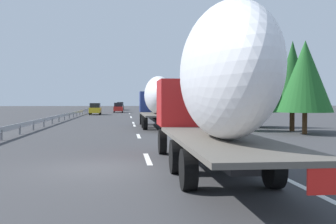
{
  "coord_description": "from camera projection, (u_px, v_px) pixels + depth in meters",
  "views": [
    {
      "loc": [
        -13.66,
        -0.93,
        2.22
      ],
      "look_at": [
        16.34,
        -4.11,
        1.41
      ],
      "focal_mm": 43.89,
      "sensor_mm": 36.0,
      "label": 1
    }
  ],
  "objects": [
    {
      "name": "ground_plane",
      "position": [
        117.0,
        118.0,
        53.31
      ],
      "size": [
        260.0,
        260.0,
        0.0
      ],
      "primitive_type": "plane",
      "color": "#38383A"
    },
    {
      "name": "lane_stripe_0",
      "position": [
        148.0,
        159.0,
        15.72
      ],
      "size": [
        3.2,
        0.2,
        0.01
      ],
      "primitive_type": "cube",
      "color": "white",
      "rests_on": "ground_plane"
    },
    {
      "name": "lane_stripe_1",
      "position": [
        139.0,
        136.0,
        25.91
      ],
      "size": [
        3.2,
        0.2,
        0.01
      ],
      "primitive_type": "cube",
      "color": "white",
      "rests_on": "ground_plane"
    },
    {
      "name": "lane_stripe_2",
      "position": [
        134.0,
        126.0,
        37.07
      ],
      "size": [
        3.2,
        0.2,
        0.01
      ],
      "primitive_type": "cube",
      "color": "white",
      "rests_on": "ground_plane"
    },
    {
      "name": "lane_stripe_3",
      "position": [
        133.0,
        123.0,
        41.66
      ],
      "size": [
        3.2,
        0.2,
        0.01
      ],
      "primitive_type": "cube",
      "color": "white",
      "rests_on": "ground_plane"
    },
    {
      "name": "lane_stripe_4",
      "position": [
        131.0,
        118.0,
        54.97
      ],
      "size": [
        3.2,
        0.2,
        0.01
      ],
      "primitive_type": "cube",
      "color": "white",
      "rests_on": "ground_plane"
    },
    {
      "name": "lane_stripe_5",
      "position": [
        131.0,
        117.0,
        57.87
      ],
      "size": [
        3.2,
        0.2,
        0.01
      ],
      "primitive_type": "cube",
      "color": "white",
      "rests_on": "ground_plane"
    },
    {
      "name": "lane_stripe_6",
      "position": [
        130.0,
        114.0,
        72.29
      ],
      "size": [
        3.2,
        0.2,
        0.01
      ],
      "primitive_type": "cube",
      "color": "white",
      "rests_on": "ground_plane"
    },
    {
      "name": "edge_line_right",
      "position": [
        157.0,
        116.0,
        58.86
      ],
      "size": [
        110.0,
        0.2,
        0.01
      ],
      "primitive_type": "cube",
      "color": "white",
      "rests_on": "ground_plane"
    },
    {
      "name": "truck_lead",
      "position": [
        157.0,
        99.0,
        33.88
      ],
      "size": [
        12.94,
        2.55,
        4.19
      ],
      "color": "navy",
      "rests_on": "ground_plane"
    },
    {
      "name": "truck_trailing",
      "position": [
        215.0,
        86.0,
        12.24
      ],
      "size": [
        12.92,
        2.55,
        4.82
      ],
      "color": "#B21919",
      "rests_on": "ground_plane"
    },
    {
      "name": "car_silver_hatch",
      "position": [
        119.0,
        107.0,
        95.94
      ],
      "size": [
        4.5,
        1.79,
        1.79
      ],
      "color": "#ADB2B7",
      "rests_on": "ground_plane"
    },
    {
      "name": "car_black_suv",
      "position": [
        120.0,
        106.0,
        104.94
      ],
      "size": [
        4.09,
        1.77,
        1.94
      ],
      "color": "black",
      "rests_on": "ground_plane"
    },
    {
      "name": "car_red_compact",
      "position": [
        118.0,
        108.0,
        78.27
      ],
      "size": [
        4.44,
        1.78,
        1.9
      ],
      "color": "red",
      "rests_on": "ground_plane"
    },
    {
      "name": "car_yellow_coupe",
      "position": [
        95.0,
        109.0,
        66.16
      ],
      "size": [
        4.7,
        1.75,
        1.88
      ],
      "color": "gold",
      "rests_on": "ground_plane"
    },
    {
      "name": "road_sign",
      "position": [
        165.0,
        101.0,
        58.69
      ],
      "size": [
        0.1,
        0.9,
        3.29
      ],
      "color": "gray",
      "rests_on": "ground_plane"
    },
    {
      "name": "tree_0",
      "position": [
        292.0,
        75.0,
        30.31
      ],
      "size": [
        2.76,
        2.76,
        6.68
      ],
      "color": "#472D19",
      "rests_on": "ground_plane"
    },
    {
      "name": "tree_1",
      "position": [
        165.0,
        92.0,
        92.97
      ],
      "size": [
        3.24,
        3.24,
        7.09
      ],
      "color": "#472D19",
      "rests_on": "ground_plane"
    },
    {
      "name": "tree_2",
      "position": [
        248.0,
        86.0,
        30.37
      ],
      "size": [
        2.63,
        2.63,
        5.24
      ],
      "color": "#472D19",
      "rests_on": "ground_plane"
    },
    {
      "name": "tree_3",
      "position": [
        258.0,
        84.0,
        34.63
      ],
      "size": [
        3.88,
        3.88,
        5.96
      ],
      "color": "#472D19",
      "rests_on": "ground_plane"
    },
    {
      "name": "tree_4",
      "position": [
        305.0,
        76.0,
        27.43
      ],
      "size": [
        3.7,
        3.7,
        6.28
      ],
      "color": "#472D19",
      "rests_on": "ground_plane"
    },
    {
      "name": "guardrail_median",
      "position": [
        73.0,
        113.0,
        55.64
      ],
      "size": [
        94.0,
        0.1,
        0.76
      ],
      "color": "#9EA0A5",
      "rests_on": "ground_plane"
    }
  ]
}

